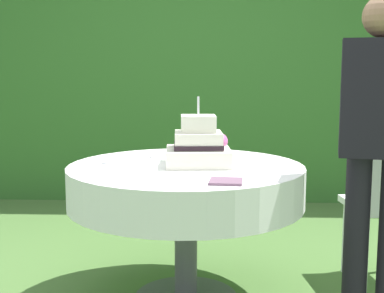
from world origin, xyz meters
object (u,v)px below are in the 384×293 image
Objects in this scene: cake_table at (186,186)px; standing_person at (378,140)px; wedding_cake at (199,146)px; serving_plate_far at (115,162)px; napkin_stack at (226,181)px; serving_plate_near at (159,156)px.

cake_table is 1.00m from standing_person.
standing_person reaches higher than wedding_cake.
wedding_cake is at bearing -3.86° from serving_plate_far.
wedding_cake is 0.49m from napkin_stack.
standing_person is at bearing 13.80° from napkin_stack.
serving_plate_far is 0.08× the size of standing_person.
standing_person reaches higher than napkin_stack.
wedding_cake is 0.35m from serving_plate_near.
serving_plate_near is 0.07× the size of standing_person.
napkin_stack is at bearing -64.94° from cake_table.
napkin_stack is at bearing -61.37° from serving_plate_near.
standing_person is at bearing -13.41° from serving_plate_far.
napkin_stack is (0.14, -0.46, -0.09)m from wedding_cake.
standing_person is (1.32, -0.31, 0.17)m from serving_plate_far.
serving_plate_far is at bearing 172.26° from cake_table.
standing_person is (1.10, -0.52, 0.17)m from serving_plate_near.
napkin_stack is (0.60, -0.49, -0.00)m from serving_plate_far.
serving_plate_near is at bearing 118.63° from napkin_stack.
cake_table is at bearing -55.74° from serving_plate_near.
wedding_cake is 0.91m from standing_person.
standing_person reaches higher than serving_plate_far.
serving_plate_near is 0.83× the size of serving_plate_far.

